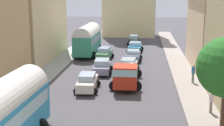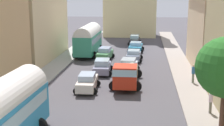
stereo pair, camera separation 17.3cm
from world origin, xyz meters
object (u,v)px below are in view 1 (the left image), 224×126
Objects in this scene: car_0 at (128,66)px; pedestrian_0 at (211,101)px; car_7 at (104,54)px; pedestrian_1 at (193,73)px; car_5 at (87,82)px; car_2 at (135,47)px; parked_bus_1 at (88,39)px; car_3 at (134,40)px; car_6 at (102,66)px; cargo_truck_0 at (126,74)px; car_1 at (133,55)px.

pedestrian_0 is at bearing -60.35° from car_0.
pedestrian_1 is at bearing -46.73° from car_7.
car_2 is at bearing 79.31° from car_5.
car_2 is 24.93m from pedestrian_0.
parked_bus_1 reaches higher than car_3.
car_0 reaches higher than car_3.
parked_bus_1 is 7.33m from car_2.
car_0 is at bearing 150.48° from pedestrian_1.
car_7 reaches higher than car_2.
pedestrian_0 is (6.49, -11.40, 0.24)m from car_0.
pedestrian_1 reaches higher than pedestrian_0.
car_3 is at bearing 82.82° from car_5.
car_6 is at bearing 130.22° from pedestrian_0.
car_2 is at bearing 110.10° from pedestrian_1.
pedestrian_1 is (5.98, -16.34, 0.37)m from car_2.
car_3 is (-0.11, 24.30, -0.42)m from cargo_truck_0.
parked_bus_1 reaches higher than car_5.
car_0 is at bearing -57.70° from parked_bus_1.
pedestrian_0 is (12.59, -21.05, -1.27)m from parked_bus_1.
car_6 is 2.31× the size of pedestrian_0.
pedestrian_0 is at bearing -88.86° from pedestrian_1.
pedestrian_1 is (9.63, 2.99, 0.33)m from car_5.
car_3 is at bearing 91.54° from car_1.
car_2 is 17.41m from pedestrian_1.
car_3 reaches higher than car_6.
car_0 is at bearing 119.65° from pedestrian_0.
parked_bus_1 is 16.53m from car_5.
car_7 is at bearing -105.14° from car_3.
parked_bus_1 is 11.51m from car_0.
car_6 is at bearing 160.90° from pedestrian_1.
car_2 is 2.29× the size of pedestrian_0.
pedestrian_1 reaches higher than car_6.
pedestrian_1 reaches higher than car_1.
car_5 is 10.91m from pedestrian_0.
car_1 is 6.60m from car_2.
cargo_truck_0 is at bearing -91.23° from car_1.
car_0 is 2.28× the size of pedestrian_0.
car_3 is 31.33m from pedestrian_0.
car_2 is 13.55m from car_6.
car_3 is 23.71m from pedestrian_1.
parked_bus_1 is 15.98m from cargo_truck_0.
pedestrian_0 is (6.14, -24.16, 0.30)m from car_2.
car_5 is 2.24× the size of pedestrian_0.
car_3 is 2.28× the size of pedestrian_1.
parked_bus_1 is at bearing 151.44° from car_1.
car_7 is at bearing -47.01° from parked_bus_1.
pedestrian_1 is (6.03, -9.75, 0.37)m from car_1.
pedestrian_1 is (-0.15, 7.81, 0.07)m from pedestrian_0.
car_0 is at bearing 63.35° from car_5.
car_3 is 1.09× the size of car_5.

